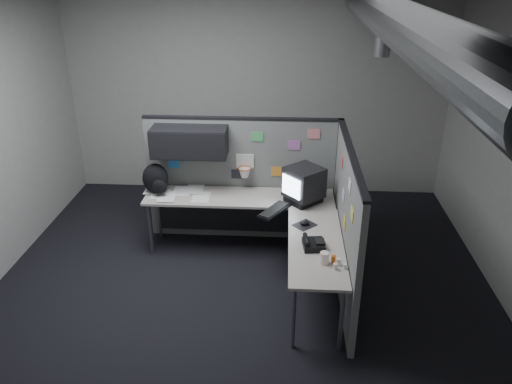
# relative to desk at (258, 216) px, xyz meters

# --- Properties ---
(room) EXTENTS (5.62, 5.62, 3.22)m
(room) POSITION_rel_desk_xyz_m (0.41, -0.70, 1.48)
(room) COLOR black
(room) RESTS_ON ground
(partition_back) EXTENTS (2.44, 0.42, 1.63)m
(partition_back) POSITION_rel_desk_xyz_m (-0.40, 0.53, 0.38)
(partition_back) COLOR slate
(partition_back) RESTS_ON ground
(partition_right) EXTENTS (0.07, 2.23, 1.63)m
(partition_right) POSITION_rel_desk_xyz_m (0.95, -0.49, 0.21)
(partition_right) COLOR slate
(partition_right) RESTS_ON ground
(desk) EXTENTS (2.31, 2.11, 0.73)m
(desk) POSITION_rel_desk_xyz_m (0.00, 0.00, 0.00)
(desk) COLOR #B0A79F
(desk) RESTS_ON ground
(monitor) EXTENTS (0.53, 0.53, 0.43)m
(monitor) POSITION_rel_desk_xyz_m (0.52, 0.18, 0.34)
(monitor) COLOR black
(monitor) RESTS_ON desk
(keyboard) EXTENTS (0.38, 0.49, 0.04)m
(keyboard) POSITION_rel_desk_xyz_m (0.19, -0.11, 0.14)
(keyboard) COLOR black
(keyboard) RESTS_ON desk
(mouse) EXTENTS (0.29, 0.29, 0.05)m
(mouse) POSITION_rel_desk_xyz_m (0.53, -0.40, 0.13)
(mouse) COLOR black
(mouse) RESTS_ON desk
(phone) EXTENTS (0.23, 0.25, 0.11)m
(phone) POSITION_rel_desk_xyz_m (0.60, -0.85, 0.16)
(phone) COLOR black
(phone) RESTS_ON desk
(bottles) EXTENTS (0.15, 0.16, 0.08)m
(bottles) POSITION_rel_desk_xyz_m (0.81, -1.17, 0.15)
(bottles) COLOR silver
(bottles) RESTS_ON desk
(cup) EXTENTS (0.09, 0.09, 0.12)m
(cup) POSITION_rel_desk_xyz_m (0.69, -1.13, 0.18)
(cup) COLOR white
(cup) RESTS_ON desk
(papers) EXTENTS (0.84, 0.55, 0.02)m
(papers) POSITION_rel_desk_xyz_m (-1.03, 0.31, 0.13)
(papers) COLOR white
(papers) RESTS_ON desk
(backpack) EXTENTS (0.36, 0.33, 0.39)m
(backpack) POSITION_rel_desk_xyz_m (-1.26, 0.29, 0.31)
(backpack) COLOR black
(backpack) RESTS_ON desk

